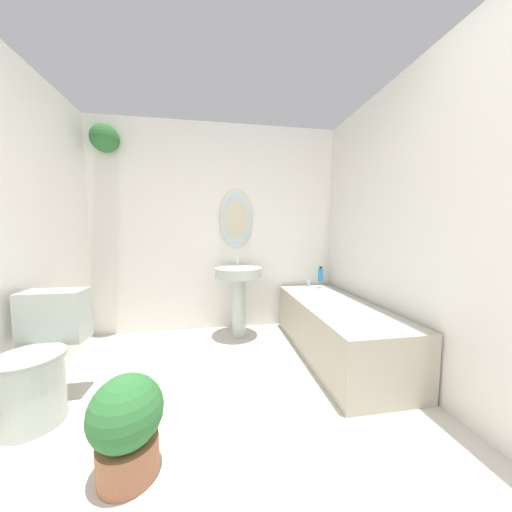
% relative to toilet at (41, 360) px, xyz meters
% --- Properties ---
extents(wall_back, '(2.93, 0.29, 2.40)m').
position_rel_toilet_xyz_m(wall_back, '(1.10, 1.33, 0.90)').
color(wall_back, silver).
rests_on(wall_back, ground_plane).
extents(wall_right, '(0.06, 2.82, 2.40)m').
position_rel_toilet_xyz_m(wall_right, '(2.59, -0.05, 0.85)').
color(wall_right, silver).
rests_on(wall_right, ground_plane).
extents(toilet, '(0.39, 0.56, 0.75)m').
position_rel_toilet_xyz_m(toilet, '(0.00, 0.00, 0.00)').
color(toilet, '#B2BCB2').
rests_on(toilet, ground_plane).
extents(pedestal_sink, '(0.51, 0.51, 0.87)m').
position_rel_toilet_xyz_m(pedestal_sink, '(1.35, 1.01, 0.24)').
color(pedestal_sink, '#B2BCB2').
rests_on(pedestal_sink, ground_plane).
extents(bathtub, '(0.65, 1.62, 0.57)m').
position_rel_toilet_xyz_m(bathtub, '(2.21, 0.44, -0.08)').
color(bathtub, '#B2A893').
rests_on(bathtub, ground_plane).
extents(shampoo_bottle, '(0.06, 0.06, 0.18)m').
position_rel_toilet_xyz_m(shampoo_bottle, '(2.33, 1.08, 0.31)').
color(shampoo_bottle, '#2D84C6').
rests_on(shampoo_bottle, bathtub).
extents(potted_plant, '(0.33, 0.33, 0.49)m').
position_rel_toilet_xyz_m(potted_plant, '(0.68, -0.54, -0.09)').
color(potted_plant, '#9E6042').
rests_on(potted_plant, ground_plane).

